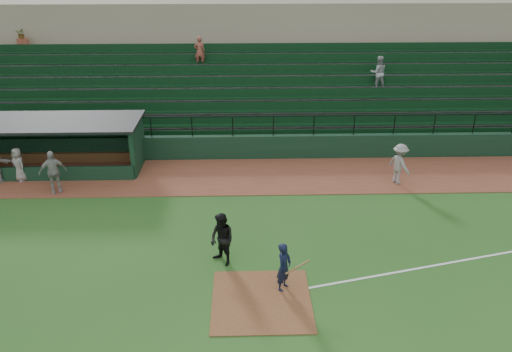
{
  "coord_description": "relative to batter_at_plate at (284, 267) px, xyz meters",
  "views": [
    {
      "loc": [
        -0.51,
        -13.21,
        9.84
      ],
      "look_at": [
        0.0,
        5.0,
        1.4
      ],
      "focal_mm": 35.26,
      "sensor_mm": 36.0,
      "label": 1
    }
  ],
  "objects": [
    {
      "name": "dugout_player_a",
      "position": [
        -9.36,
        6.99,
        0.16
      ],
      "size": [
        1.21,
        0.88,
        1.91
      ],
      "primitive_type": "imported",
      "rotation": [
        0.0,
        0.0,
        0.42
      ],
      "color": "#A6A19B",
      "rests_on": "warning_track"
    },
    {
      "name": "umpire",
      "position": [
        -1.95,
        1.46,
        0.11
      ],
      "size": [
        1.13,
        1.14,
        1.86
      ],
      "primitive_type": "imported",
      "rotation": [
        0.0,
        0.0,
        -0.81
      ],
      "color": "black",
      "rests_on": "ground"
    },
    {
      "name": "runner",
      "position": [
        5.73,
        7.51,
        0.13
      ],
      "size": [
        1.14,
        1.37,
        1.85
      ],
      "primitive_type": "imported",
      "rotation": [
        0.0,
        0.0,
        2.03
      ],
      "color": "gray",
      "rests_on": "warning_track"
    },
    {
      "name": "dugout_player_b",
      "position": [
        -11.32,
        8.21,
        -0.0
      ],
      "size": [
        0.92,
        0.87,
        1.58
      ],
      "primitive_type": "imported",
      "rotation": [
        0.0,
        0.0,
        -0.65
      ],
      "color": "#99938F",
      "rests_on": "warning_track"
    },
    {
      "name": "batter_at_plate",
      "position": [
        0.0,
        0.0,
        0.0
      ],
      "size": [
        1.12,
        0.73,
        1.64
      ],
      "color": "black",
      "rests_on": "ground"
    },
    {
      "name": "dugout",
      "position": [
        -10.46,
        9.98,
        0.51
      ],
      "size": [
        8.9,
        3.2,
        2.42
      ],
      "color": "#10311D",
      "rests_on": "ground"
    },
    {
      "name": "ground",
      "position": [
        -0.71,
        0.43,
        -0.82
      ],
      "size": [
        90.0,
        90.0,
        0.0
      ],
      "primitive_type": "plane",
      "color": "#26571C",
      "rests_on": "ground"
    },
    {
      "name": "stadium_structure",
      "position": [
        -0.71,
        16.88,
        1.48
      ],
      "size": [
        38.0,
        13.08,
        6.4
      ],
      "color": "#10311D",
      "rests_on": "ground"
    },
    {
      "name": "foul_line",
      "position": [
        7.29,
        1.63,
        -0.82
      ],
      "size": [
        17.49,
        4.44,
        0.01
      ],
      "primitive_type": "cube",
      "rotation": [
        0.0,
        0.0,
        0.24
      ],
      "color": "white",
      "rests_on": "ground"
    },
    {
      "name": "warning_track",
      "position": [
        -0.71,
        8.43,
        -0.81
      ],
      "size": [
        40.0,
        4.0,
        0.03
      ],
      "primitive_type": "cube",
      "color": "brown",
      "rests_on": "ground"
    },
    {
      "name": "home_plate_dirt",
      "position": [
        -0.71,
        -0.57,
        -0.81
      ],
      "size": [
        3.0,
        3.0,
        0.03
      ],
      "primitive_type": "cube",
      "color": "brown",
      "rests_on": "ground"
    }
  ]
}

